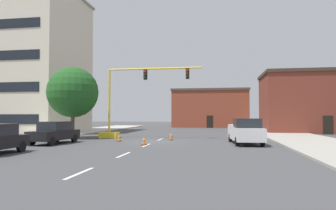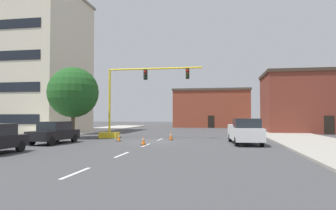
{
  "view_description": "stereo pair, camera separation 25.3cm",
  "coord_description": "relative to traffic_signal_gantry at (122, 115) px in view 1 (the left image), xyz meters",
  "views": [
    {
      "loc": [
        5.23,
        -24.96,
        2.22
      ],
      "look_at": [
        0.6,
        3.29,
        3.21
      ],
      "focal_mm": 32.31,
      "sensor_mm": 36.0,
      "label": 1
    },
    {
      "loc": [
        5.48,
        -24.92,
        2.22
      ],
      "look_at": [
        0.6,
        3.29,
        3.21
      ],
      "focal_mm": 32.31,
      "sensor_mm": 36.0,
      "label": 2
    }
  ],
  "objects": [
    {
      "name": "lane_stripe_seg_0",
      "position": [
        3.99,
        -17.54,
        -2.3
      ],
      "size": [
        0.16,
        2.4,
        0.01
      ],
      "primitive_type": "cube",
      "color": "silver",
      "rests_on": "ground_plane"
    },
    {
      "name": "building_tall_left",
      "position": [
        -15.32,
        7.76,
        6.85
      ],
      "size": [
        12.99,
        12.14,
        18.28
      ],
      "color": "beige",
      "rests_on": "ground_plane"
    },
    {
      "name": "building_brick_center",
      "position": [
        7.85,
        29.96,
        1.28
      ],
      "size": [
        14.19,
        8.3,
        7.14
      ],
      "color": "brown",
      "rests_on": "ground_plane"
    },
    {
      "name": "traffic_cone_roadside_c",
      "position": [
        3.78,
        -6.41,
        -1.97
      ],
      "size": [
        0.36,
        0.36,
        0.67
      ],
      "color": "black",
      "rests_on": "ground_plane"
    },
    {
      "name": "pickup_truck_white",
      "position": [
        11.34,
        -4.34,
        -1.33
      ],
      "size": [
        2.47,
        5.56,
        1.99
      ],
      "color": "white",
      "rests_on": "ground_plane"
    },
    {
      "name": "tree_left_near",
      "position": [
        -4.65,
        -1.09,
        2.17
      ],
      "size": [
        4.91,
        4.91,
        6.94
      ],
      "color": "brown",
      "rests_on": "ground_plane"
    },
    {
      "name": "building_row_right",
      "position": [
        21.92,
        13.53,
        1.63
      ],
      "size": [
        13.56,
        8.82,
        7.85
      ],
      "color": "brown",
      "rests_on": "ground_plane"
    },
    {
      "name": "traffic_signal_gantry",
      "position": [
        0.0,
        0.0,
        0.0
      ],
      "size": [
        10.04,
        1.2,
        6.83
      ],
      "color": "yellow",
      "rests_on": "ground_plane"
    },
    {
      "name": "traffic_cone_roadside_a",
      "position": [
        0.84,
        -3.5,
        -1.97
      ],
      "size": [
        0.36,
        0.36,
        0.68
      ],
      "color": "black",
      "rests_on": "ground_plane"
    },
    {
      "name": "lane_stripe_seg_1",
      "position": [
        3.99,
        -12.04,
        -2.3
      ],
      "size": [
        0.16,
        2.4,
        0.01
      ],
      "primitive_type": "cube",
      "color": "silver",
      "rests_on": "ground_plane"
    },
    {
      "name": "traffic_cone_roadside_b",
      "position": [
        5.06,
        -1.5,
        -1.95
      ],
      "size": [
        0.36,
        0.36,
        0.72
      ],
      "color": "black",
      "rests_on": "ground_plane"
    },
    {
      "name": "sidewalk_right",
      "position": [
        16.84,
        4.46,
        -2.23
      ],
      "size": [
        6.0,
        56.0,
        0.14
      ],
      "primitive_type": "cube",
      "color": "#9E998E",
      "rests_on": "ground_plane"
    },
    {
      "name": "ground_plane",
      "position": [
        3.99,
        -3.54,
        -2.3
      ],
      "size": [
        160.0,
        160.0,
        0.0
      ],
      "primitive_type": "plane",
      "color": "#424244"
    },
    {
      "name": "lane_stripe_seg_3",
      "position": [
        3.99,
        -1.04,
        -2.3
      ],
      "size": [
        0.16,
        2.4,
        0.01
      ],
      "primitive_type": "cube",
      "color": "silver",
      "rests_on": "ground_plane"
    },
    {
      "name": "sedan_black_mid_left",
      "position": [
        -3.42,
        -6.5,
        -1.41
      ],
      "size": [
        2.23,
        4.64,
        1.74
      ],
      "color": "black",
      "rests_on": "ground_plane"
    },
    {
      "name": "sidewalk_left",
      "position": [
        -8.86,
        4.46,
        -2.23
      ],
      "size": [
        6.0,
        56.0,
        0.14
      ],
      "primitive_type": "cube",
      "color": "#B2ADA3",
      "rests_on": "ground_plane"
    },
    {
      "name": "lane_stripe_seg_2",
      "position": [
        3.99,
        -6.54,
        -2.3
      ],
      "size": [
        0.16,
        2.4,
        0.01
      ],
      "primitive_type": "cube",
      "color": "silver",
      "rests_on": "ground_plane"
    }
  ]
}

